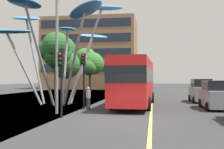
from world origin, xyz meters
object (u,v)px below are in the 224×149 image
(leaf_sculpture, at_px, (62,27))
(pedestrian, at_px, (88,98))
(red_bus, at_px, (135,80))
(traffic_light_kerb_far, at_px, (84,69))
(car_parked_mid, at_px, (217,96))
(car_parked_far, at_px, (201,91))
(traffic_light_kerb_near, at_px, (61,70))
(street_lamp, at_px, (62,36))

(leaf_sculpture, distance_m, pedestrian, 7.13)
(red_bus, bearing_deg, pedestrian, -137.78)
(traffic_light_kerb_far, relative_size, car_parked_mid, 0.89)
(traffic_light_kerb_far, height_order, car_parked_far, traffic_light_kerb_far)
(traffic_light_kerb_near, bearing_deg, red_bus, 63.53)
(car_parked_mid, height_order, car_parked_far, car_parked_far)
(traffic_light_kerb_near, relative_size, street_lamp, 0.48)
(red_bus, distance_m, car_parked_far, 7.63)
(traffic_light_kerb_far, distance_m, pedestrian, 2.15)
(car_parked_far, height_order, street_lamp, street_lamp)
(red_bus, xyz_separation_m, traffic_light_kerb_far, (-3.53, -2.48, 0.77))
(red_bus, bearing_deg, traffic_light_kerb_far, -144.86)
(traffic_light_kerb_near, xyz_separation_m, car_parked_mid, (9.54, 6.01, -1.68))
(leaf_sculpture, height_order, traffic_light_kerb_near, leaf_sculpture)
(car_parked_far, distance_m, pedestrian, 11.74)
(car_parked_far, bearing_deg, traffic_light_kerb_far, -142.50)
(leaf_sculpture, height_order, pedestrian, leaf_sculpture)
(car_parked_mid, relative_size, car_parked_far, 1.00)
(traffic_light_kerb_near, xyz_separation_m, car_parked_far, (9.47, 11.95, -1.63))
(car_parked_mid, height_order, pedestrian, car_parked_mid)
(traffic_light_kerb_far, relative_size, pedestrian, 2.51)
(traffic_light_kerb_near, height_order, car_parked_mid, traffic_light_kerb_near)
(car_parked_mid, bearing_deg, leaf_sculpture, 173.62)
(traffic_light_kerb_near, height_order, car_parked_far, traffic_light_kerb_near)
(red_bus, bearing_deg, car_parked_mid, -11.41)
(traffic_light_kerb_far, bearing_deg, car_parked_mid, 7.71)
(leaf_sculpture, xyz_separation_m, traffic_light_kerb_near, (2.52, -7.36, -3.90))
(leaf_sculpture, relative_size, street_lamp, 1.56)
(car_parked_mid, bearing_deg, traffic_light_kerb_near, -147.79)
(car_parked_mid, bearing_deg, pedestrian, -169.88)
(traffic_light_kerb_far, height_order, car_parked_mid, traffic_light_kerb_far)
(leaf_sculpture, bearing_deg, street_lamp, -70.37)
(traffic_light_kerb_far, distance_m, car_parked_mid, 9.76)
(red_bus, xyz_separation_m, pedestrian, (-3.11, -2.82, -1.31))
(car_parked_far, bearing_deg, traffic_light_kerb_near, -128.40)
(red_bus, relative_size, traffic_light_kerb_far, 2.77)
(traffic_light_kerb_near, bearing_deg, car_parked_mid, 32.21)
(traffic_light_kerb_far, distance_m, car_parked_far, 12.00)
(leaf_sculpture, bearing_deg, traffic_light_kerb_far, -45.53)
(traffic_light_kerb_near, xyz_separation_m, traffic_light_kerb_far, (0.06, 4.73, 0.24))
(car_parked_mid, xyz_separation_m, car_parked_far, (-0.08, 5.94, 0.05))
(car_parked_far, bearing_deg, street_lamp, -134.49)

